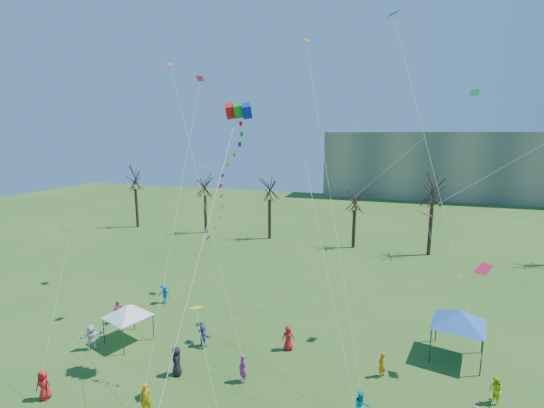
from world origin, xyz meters
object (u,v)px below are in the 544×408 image
(canopy_tent_blue, at_px, (459,317))
(distant_building, at_px, (460,166))
(big_box_kite, at_px, (230,184))
(canopy_tent_white, at_px, (127,311))

(canopy_tent_blue, bearing_deg, distant_building, 81.40)
(big_box_kite, xyz_separation_m, canopy_tent_white, (-8.51, 1.24, -9.43))
(distant_building, bearing_deg, big_box_kite, -107.51)
(big_box_kite, relative_size, canopy_tent_white, 4.92)
(big_box_kite, xyz_separation_m, canopy_tent_blue, (13.34, 5.99, -8.94))
(canopy_tent_white, bearing_deg, canopy_tent_blue, 12.28)
(distant_building, xyz_separation_m, canopy_tent_white, (-32.39, -74.47, -5.17))
(big_box_kite, distance_m, canopy_tent_blue, 17.14)
(canopy_tent_white, relative_size, canopy_tent_blue, 0.80)
(canopy_tent_white, height_order, canopy_tent_blue, canopy_tent_blue)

